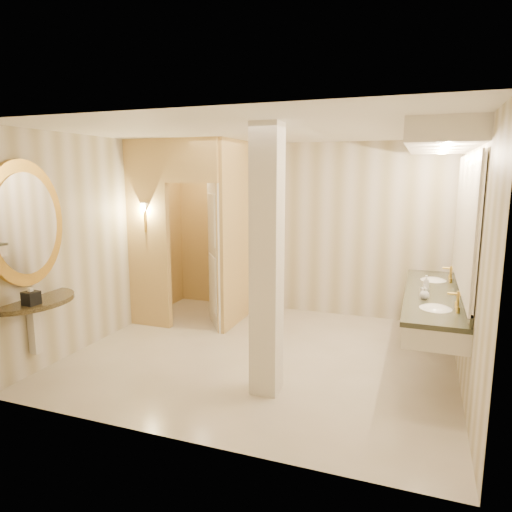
{
  "coord_description": "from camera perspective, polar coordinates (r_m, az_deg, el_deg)",
  "views": [
    {
      "loc": [
        1.76,
        -5.08,
        2.22
      ],
      "look_at": [
        -0.16,
        0.2,
        1.2
      ],
      "focal_mm": 32.0,
      "sensor_mm": 36.0,
      "label": 1
    }
  ],
  "objects": [
    {
      "name": "toilet",
      "position": [
        7.52,
        -3.02,
        -4.12
      ],
      "size": [
        0.5,
        0.76,
        0.72
      ],
      "primitive_type": "imported",
      "rotation": [
        0.0,
        0.0,
        2.99
      ],
      "color": "white",
      "rests_on": "floor"
    },
    {
      "name": "wall_right",
      "position": [
        5.18,
        25.13,
        -0.41
      ],
      "size": [
        0.02,
        4.0,
        2.7
      ],
      "primitive_type": "cube",
      "color": "beige",
      "rests_on": "floor"
    },
    {
      "name": "soap_bottle_b",
      "position": [
        5.29,
        20.32,
        -4.38
      ],
      "size": [
        0.11,
        0.11,
        0.13
      ],
      "primitive_type": "imported",
      "rotation": [
        0.0,
        0.0,
        -0.02
      ],
      "color": "silver",
      "rests_on": "vanity"
    },
    {
      "name": "wall_front",
      "position": [
        3.66,
        -9.46,
        -3.66
      ],
      "size": [
        4.5,
        0.02,
        2.7
      ],
      "primitive_type": "cube",
      "color": "beige",
      "rests_on": "floor"
    },
    {
      "name": "console_shelf",
      "position": [
        5.49,
        -26.78,
        -0.02
      ],
      "size": [
        1.04,
        1.04,
        1.97
      ],
      "color": "black",
      "rests_on": "floor"
    },
    {
      "name": "soap_bottle_a",
      "position": [
        5.44,
        20.24,
        -4.0
      ],
      "size": [
        0.08,
        0.08,
        0.13
      ],
      "primitive_type": "imported",
      "rotation": [
        0.0,
        0.0,
        0.41
      ],
      "color": "beige",
      "rests_on": "vanity"
    },
    {
      "name": "wall_left",
      "position": [
        6.53,
        -18.1,
        2.07
      ],
      "size": [
        0.02,
        4.0,
        2.7
      ],
      "primitive_type": "cube",
      "color": "beige",
      "rests_on": "floor"
    },
    {
      "name": "ceiling",
      "position": [
        5.4,
        0.94,
        15.33
      ],
      "size": [
        4.5,
        4.5,
        0.0
      ],
      "primitive_type": "plane",
      "rotation": [
        3.14,
        0.0,
        0.0
      ],
      "color": "white",
      "rests_on": "wall_back"
    },
    {
      "name": "tissue_box",
      "position": [
        5.3,
        -26.29,
        -4.74
      ],
      "size": [
        0.15,
        0.15,
        0.14
      ],
      "primitive_type": "cube",
      "rotation": [
        0.0,
        0.0,
        -0.09
      ],
      "color": "black",
      "rests_on": "console_shelf"
    },
    {
      "name": "wall_sconce",
      "position": [
        6.65,
        -13.78,
        5.73
      ],
      "size": [
        0.14,
        0.14,
        0.42
      ],
      "color": "#B5913A",
      "rests_on": "toilet_closet"
    },
    {
      "name": "floor",
      "position": [
        5.82,
        0.86,
        -12.19
      ],
      "size": [
        4.5,
        4.5,
        0.0
      ],
      "primitive_type": "plane",
      "color": "beige",
      "rests_on": "ground"
    },
    {
      "name": "wall_back",
      "position": [
        7.35,
        6.03,
        3.38
      ],
      "size": [
        4.5,
        0.02,
        2.7
      ],
      "primitive_type": "cube",
      "color": "beige",
      "rests_on": "floor"
    },
    {
      "name": "soap_bottle_c",
      "position": [
        5.66,
        20.51,
        -3.19
      ],
      "size": [
        0.1,
        0.1,
        0.19
      ],
      "primitive_type": "imported",
      "rotation": [
        0.0,
        0.0,
        -0.44
      ],
      "color": "#C6B28C",
      "rests_on": "vanity"
    },
    {
      "name": "pillar",
      "position": [
        4.5,
        1.35,
        -0.91
      ],
      "size": [
        0.28,
        0.28,
        2.7
      ],
      "primitive_type": "cube",
      "color": "silver",
      "rests_on": "floor"
    },
    {
      "name": "toilet_closet",
      "position": [
        6.76,
        -5.5,
        3.09
      ],
      "size": [
        1.5,
        1.55,
        2.7
      ],
      "color": "#D8B671",
      "rests_on": "floor"
    },
    {
      "name": "vanity",
      "position": [
        5.52,
        22.21,
        3.33
      ],
      "size": [
        0.75,
        2.66,
        2.09
      ],
      "color": "silver",
      "rests_on": "floor"
    }
  ]
}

